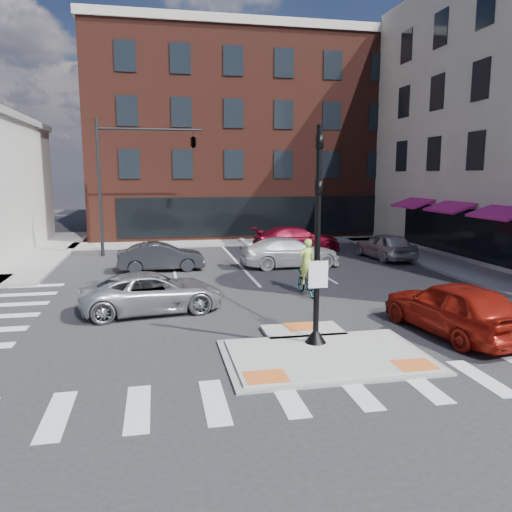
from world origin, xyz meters
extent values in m
plane|color=#28282B|center=(0.00, 0.00, 0.00)|extent=(120.00, 120.00, 0.00)
cube|color=gray|center=(0.00, -0.50, 0.03)|extent=(5.40, 3.60, 0.06)
cube|color=#A8A8A3|center=(0.00, -0.50, 0.06)|extent=(5.00, 3.20, 0.12)
cube|color=#A8A8A3|center=(0.00, 1.60, 0.06)|extent=(2.40, 1.40, 0.12)
cube|color=orange|center=(-1.90, -1.70, 0.12)|extent=(1.00, 0.80, 0.01)
cube|color=orange|center=(1.90, -1.70, 0.12)|extent=(1.00, 0.80, 0.01)
cube|color=orange|center=(0.00, 1.90, 0.12)|extent=(0.90, 0.90, 0.01)
cube|color=gray|center=(-11.00, 20.00, 0.07)|extent=(3.00, 20.00, 0.15)
cube|color=gray|center=(10.80, 10.00, 0.07)|extent=(3.00, 24.00, 0.15)
cube|color=gray|center=(3.00, 22.00, 0.07)|extent=(26.00, 3.00, 0.15)
cube|color=#4C2017|center=(3.00, 32.00, 7.50)|extent=(24.00, 18.00, 15.00)
cube|color=#BCB3A0|center=(3.00, 32.00, 15.20)|extent=(24.40, 18.40, 0.60)
cube|color=black|center=(3.00, 23.00, 1.80)|extent=(20.00, 0.12, 2.80)
cube|color=black|center=(12.00, 10.00, 1.70)|extent=(0.12, 16.00, 2.60)
cube|color=#CC1B84|center=(11.30, 10.00, 3.05)|extent=(1.46, 3.00, 0.58)
cube|color=#CC1B84|center=(11.30, 16.00, 3.05)|extent=(1.46, 3.00, 0.58)
cube|color=slate|center=(-4.00, 52.00, 5.00)|extent=(10.00, 12.00, 10.00)
cube|color=brown|center=(9.00, 54.00, 6.00)|extent=(12.00, 12.00, 12.00)
cone|color=black|center=(0.00, 0.40, 0.34)|extent=(0.60, 0.60, 0.45)
cylinder|color=black|center=(0.00, 0.40, 3.20)|extent=(0.16, 0.16, 5.80)
cube|color=white|center=(0.00, 0.28, 2.10)|extent=(0.55, 0.04, 0.75)
imported|color=black|center=(0.00, 0.40, 5.30)|extent=(0.18, 0.22, 1.10)
imported|color=black|center=(0.00, 0.40, 4.10)|extent=(0.18, 0.22, 1.10)
cylinder|color=black|center=(-7.50, 18.00, 4.00)|extent=(0.20, 0.20, 8.00)
cylinder|color=black|center=(-4.50, 18.00, 7.40)|extent=(6.00, 0.14, 0.14)
imported|color=black|center=(-2.00, 18.00, 6.80)|extent=(0.48, 2.24, 0.90)
imported|color=#B2B5BA|center=(-4.50, 5.00, 0.70)|extent=(5.31, 3.01, 1.40)
imported|color=maroon|center=(4.42, 0.60, 0.84)|extent=(2.71, 5.18, 1.68)
imported|color=white|center=(2.53, 12.45, 0.76)|extent=(5.33, 2.33, 1.52)
imported|color=#28292E|center=(-4.13, 12.68, 0.71)|extent=(4.35, 1.67, 1.42)
imported|color=silver|center=(8.48, 13.72, 0.77)|extent=(2.27, 4.67, 1.54)
imported|color=maroon|center=(4.27, 17.33, 0.80)|extent=(5.56, 2.42, 1.59)
imported|color=#3F3F44|center=(1.55, 6.32, 0.48)|extent=(0.82, 1.87, 0.96)
imported|color=#D0F657|center=(1.55, 6.32, 1.36)|extent=(0.71, 0.51, 1.83)
camera|label=1|loc=(-4.29, -12.51, 4.81)|focal=35.00mm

